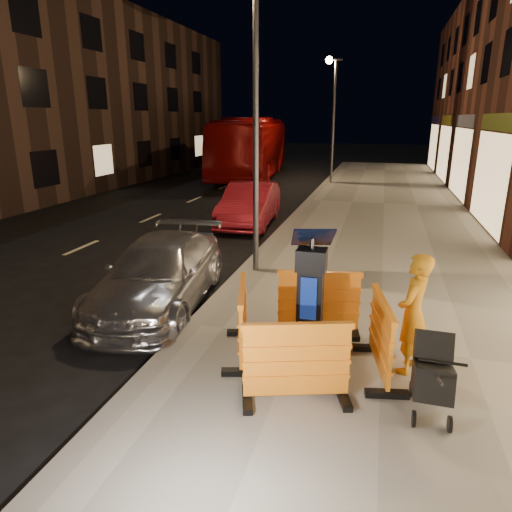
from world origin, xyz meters
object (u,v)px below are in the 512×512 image
(barrier_front, at_px, (296,363))
(stroller, at_px, (433,376))
(barrier_bldgside, at_px, (381,337))
(bus_doubledecker, at_px, (252,176))
(car_red, at_px, (250,225))
(car_silver, at_px, (162,304))
(parking_kiosk, at_px, (310,301))
(barrier_kerbside, at_px, (243,321))
(barrier_back, at_px, (319,303))
(man, at_px, (413,314))

(barrier_front, xyz_separation_m, stroller, (1.53, 0.21, -0.05))
(barrier_bldgside, bearing_deg, bus_doubledecker, 9.06)
(car_red, bearing_deg, stroller, -67.04)
(car_silver, bearing_deg, car_red, 85.15)
(parking_kiosk, distance_m, barrier_kerbside, 1.03)
(stroller, bearing_deg, car_silver, 154.08)
(barrier_back, bearing_deg, man, -40.78)
(barrier_back, height_order, barrier_kerbside, same)
(barrier_back, distance_m, bus_doubledecker, 21.50)
(barrier_kerbside, bearing_deg, stroller, -121.65)
(bus_doubledecker, bearing_deg, car_silver, -86.02)
(barrier_back, distance_m, car_red, 8.40)
(man, bearing_deg, bus_doubledecker, -137.26)
(car_silver, distance_m, bus_doubledecker, 20.02)
(barrier_front, relative_size, man, 0.80)
(barrier_back, distance_m, barrier_kerbside, 1.34)
(car_red, bearing_deg, barrier_front, -75.28)
(man, bearing_deg, barrier_back, -99.14)
(barrier_front, distance_m, barrier_bldgside, 1.34)
(bus_doubledecker, bearing_deg, car_red, -81.35)
(man, relative_size, stroller, 1.77)
(barrier_back, xyz_separation_m, stroller, (1.53, -1.69, -0.05))
(barrier_back, distance_m, barrier_bldgside, 1.34)
(barrier_front, bearing_deg, stroller, -10.24)
(barrier_back, bearing_deg, bus_doubledecker, 98.55)
(barrier_back, bearing_deg, barrier_bldgside, -55.00)
(barrier_bldgside, xyz_separation_m, man, (0.38, 0.16, 0.31))
(barrier_bldgside, bearing_deg, stroller, -153.03)
(barrier_back, relative_size, barrier_kerbside, 1.00)
(parking_kiosk, bearing_deg, barrier_front, -103.00)
(parking_kiosk, distance_m, bus_doubledecker, 22.42)
(car_red, distance_m, stroller, 10.57)
(barrier_back, xyz_separation_m, bus_doubledecker, (-6.84, 20.37, -0.66))
(bus_doubledecker, bearing_deg, man, -75.75)
(barrier_kerbside, bearing_deg, barrier_front, -150.00)
(barrier_kerbside, distance_m, barrier_bldgside, 1.90)
(car_red, bearing_deg, barrier_bldgside, -68.07)
(parking_kiosk, xyz_separation_m, barrier_kerbside, (-0.95, 0.00, -0.41))
(stroller, bearing_deg, barrier_kerbside, 164.98)
(car_silver, height_order, stroller, stroller)
(barrier_bldgside, xyz_separation_m, stroller, (0.58, -0.74, -0.05))
(parking_kiosk, xyz_separation_m, car_silver, (-3.08, 1.66, -1.07))
(barrier_back, height_order, car_silver, barrier_back)
(barrier_front, bearing_deg, car_silver, 121.67)
(barrier_back, bearing_deg, barrier_front, -100.00)
(barrier_front, height_order, barrier_bldgside, same)
(man, bearing_deg, barrier_front, -28.53)
(parking_kiosk, bearing_deg, man, -6.20)
(car_silver, relative_size, stroller, 4.63)
(barrier_front, distance_m, stroller, 1.54)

